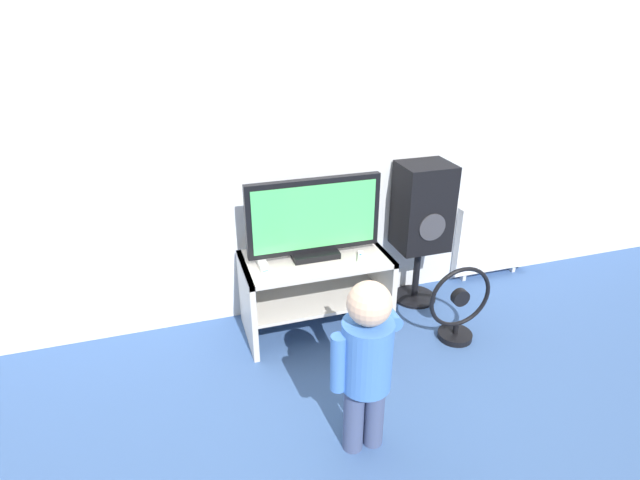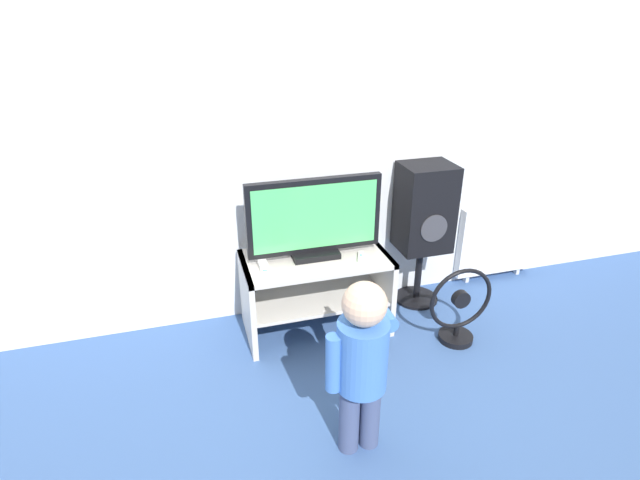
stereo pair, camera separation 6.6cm
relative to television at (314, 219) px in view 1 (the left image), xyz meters
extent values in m
plane|color=#38568C|center=(0.00, -0.28, -0.82)|extent=(16.00, 16.00, 0.00)
cube|color=silver|center=(0.00, 0.32, 0.48)|extent=(10.00, 0.06, 2.60)
cube|color=beige|center=(0.00, -0.02, -0.28)|extent=(0.98, 0.52, 0.03)
cube|color=beige|center=(0.00, -0.02, -0.57)|extent=(0.94, 0.48, 0.02)
cube|color=beige|center=(-0.47, -0.02, -0.54)|extent=(0.04, 0.52, 0.55)
cube|color=beige|center=(0.47, -0.02, -0.54)|extent=(0.04, 0.52, 0.55)
cube|color=black|center=(0.00, 0.00, -0.24)|extent=(0.31, 0.20, 0.04)
cube|color=black|center=(0.00, 0.00, 0.03)|extent=(0.88, 0.05, 0.50)
cube|color=#4CBF66|center=(0.00, -0.03, 0.03)|extent=(0.81, 0.01, 0.43)
cube|color=white|center=(-0.36, -0.05, -0.24)|extent=(0.05, 0.19, 0.04)
cube|color=#3F8CE5|center=(-0.36, -0.14, -0.24)|extent=(0.03, 0.00, 0.01)
cube|color=white|center=(0.28, -0.12, -0.25)|extent=(0.08, 0.13, 0.02)
cylinder|color=#337FD8|center=(0.28, -0.12, -0.24)|extent=(0.01, 0.01, 0.00)
cylinder|color=#3F4C72|center=(-0.13, -1.09, -0.62)|extent=(0.10, 0.10, 0.40)
cylinder|color=#3F4C72|center=(-0.02, -1.09, -0.62)|extent=(0.10, 0.10, 0.40)
cylinder|color=#3F72C6|center=(-0.07, -1.09, -0.24)|extent=(0.25, 0.25, 0.36)
sphere|color=beige|center=(-0.07, -1.09, 0.04)|extent=(0.21, 0.21, 0.21)
cylinder|color=#3F72C6|center=(-0.22, -1.09, -0.25)|extent=(0.08, 0.08, 0.30)
cylinder|color=#3F72C6|center=(0.07, -0.94, -0.10)|extent=(0.08, 0.30, 0.08)
sphere|color=beige|center=(0.07, -0.79, -0.10)|extent=(0.09, 0.09, 0.09)
cube|color=white|center=(0.07, -0.75, -0.10)|extent=(0.03, 0.13, 0.02)
cylinder|color=black|center=(0.84, 0.11, -0.81)|extent=(0.33, 0.33, 0.02)
cylinder|color=black|center=(0.84, 0.11, -0.59)|extent=(0.05, 0.05, 0.45)
cube|color=black|center=(0.84, 0.11, -0.05)|extent=(0.36, 0.31, 0.63)
cylinder|color=#38383D|center=(0.84, -0.05, -0.15)|extent=(0.20, 0.01, 0.20)
cylinder|color=black|center=(0.87, -0.43, -0.80)|extent=(0.23, 0.23, 0.04)
cylinder|color=black|center=(0.87, -0.43, -0.74)|extent=(0.04, 0.04, 0.07)
torus|color=black|center=(0.87, -0.43, -0.49)|extent=(0.45, 0.03, 0.45)
cylinder|color=black|center=(0.87, -0.43, -0.49)|extent=(0.12, 0.05, 0.12)
cube|color=white|center=(1.60, 0.25, -0.47)|extent=(0.69, 0.08, 0.58)
cube|color=silver|center=(1.36, 0.25, -0.79)|extent=(0.03, 0.05, 0.06)
cube|color=silver|center=(1.84, 0.25, -0.79)|extent=(0.03, 0.05, 0.06)
camera|label=1|loc=(-0.85, -2.83, 1.26)|focal=28.00mm
camera|label=2|loc=(-0.79, -2.84, 1.26)|focal=28.00mm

